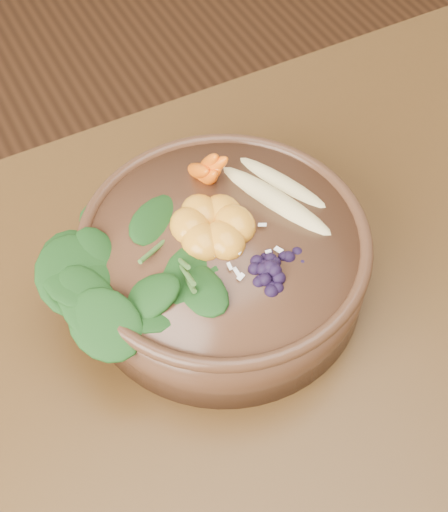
{
  "coord_description": "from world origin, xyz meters",
  "views": [
    {
      "loc": [
        -0.47,
        -0.25,
        1.4
      ],
      "look_at": [
        -0.26,
        0.15,
        0.8
      ],
      "focal_mm": 50.0,
      "sensor_mm": 36.0,
      "label": 1
    }
  ],
  "objects_px": {
    "stoneware_bowl": "(224,262)",
    "kale_heap": "(147,215)",
    "carrot_cluster": "(206,142)",
    "mandarin_cluster": "(212,216)",
    "blueberry_pile": "(272,259)",
    "banana_halves": "(279,182)"
  },
  "relations": [
    {
      "from": "stoneware_bowl",
      "to": "banana_halves",
      "type": "distance_m",
      "value": 0.1
    },
    {
      "from": "mandarin_cluster",
      "to": "blueberry_pile",
      "type": "xyz_separation_m",
      "value": [
        0.02,
        -0.08,
        0.0
      ]
    },
    {
      "from": "stoneware_bowl",
      "to": "mandarin_cluster",
      "type": "xyz_separation_m",
      "value": [
        -0.0,
        0.02,
        0.06
      ]
    },
    {
      "from": "stoneware_bowl",
      "to": "mandarin_cluster",
      "type": "height_order",
      "value": "mandarin_cluster"
    },
    {
      "from": "stoneware_bowl",
      "to": "kale_heap",
      "type": "relative_size",
      "value": 1.53
    },
    {
      "from": "kale_heap",
      "to": "mandarin_cluster",
      "type": "distance_m",
      "value": 0.07
    },
    {
      "from": "stoneware_bowl",
      "to": "blueberry_pile",
      "type": "xyz_separation_m",
      "value": [
        0.02,
        -0.06,
        0.06
      ]
    },
    {
      "from": "carrot_cluster",
      "to": "banana_halves",
      "type": "relative_size",
      "value": 0.48
    },
    {
      "from": "banana_halves",
      "to": "carrot_cluster",
      "type": "bearing_deg",
      "value": 113.06
    },
    {
      "from": "kale_heap",
      "to": "banana_halves",
      "type": "bearing_deg",
      "value": -6.33
    },
    {
      "from": "mandarin_cluster",
      "to": "stoneware_bowl",
      "type": "bearing_deg",
      "value": -79.12
    },
    {
      "from": "kale_heap",
      "to": "banana_halves",
      "type": "height_order",
      "value": "kale_heap"
    },
    {
      "from": "kale_heap",
      "to": "mandarin_cluster",
      "type": "height_order",
      "value": "kale_heap"
    },
    {
      "from": "stoneware_bowl",
      "to": "banana_halves",
      "type": "bearing_deg",
      "value": 19.96
    },
    {
      "from": "stoneware_bowl",
      "to": "mandarin_cluster",
      "type": "distance_m",
      "value": 0.06
    },
    {
      "from": "kale_heap",
      "to": "carrot_cluster",
      "type": "height_order",
      "value": "carrot_cluster"
    },
    {
      "from": "banana_halves",
      "to": "blueberry_pile",
      "type": "distance_m",
      "value": 0.11
    },
    {
      "from": "kale_heap",
      "to": "carrot_cluster",
      "type": "xyz_separation_m",
      "value": [
        0.09,
        0.05,
        0.02
      ]
    },
    {
      "from": "banana_halves",
      "to": "blueberry_pile",
      "type": "height_order",
      "value": "blueberry_pile"
    },
    {
      "from": "carrot_cluster",
      "to": "banana_halves",
      "type": "height_order",
      "value": "carrot_cluster"
    },
    {
      "from": "blueberry_pile",
      "to": "carrot_cluster",
      "type": "bearing_deg",
      "value": 87.67
    },
    {
      "from": "stoneware_bowl",
      "to": "kale_heap",
      "type": "bearing_deg",
      "value": 144.09
    }
  ]
}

